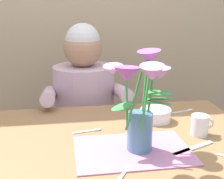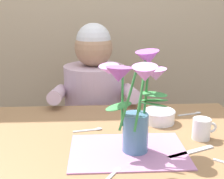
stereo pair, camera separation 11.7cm
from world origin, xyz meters
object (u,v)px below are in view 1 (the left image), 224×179
at_px(ceramic_bowl, 156,114).
at_px(ceramic_mug, 200,125).
at_px(seated_person, 85,123).
at_px(flower_vase, 142,98).
at_px(dinner_knife, 193,148).

xyz_separation_m(ceramic_bowl, ceramic_mug, (0.13, -0.17, 0.01)).
bearing_deg(ceramic_mug, seated_person, 122.62).
relative_size(flower_vase, dinner_knife, 1.81).
height_order(seated_person, dinner_knife, seated_person).
relative_size(ceramic_bowl, dinner_knife, 0.72).
bearing_deg(seated_person, flower_vase, -79.02).
bearing_deg(flower_vase, ceramic_bowl, 63.22).
bearing_deg(dinner_knife, seated_person, 90.31).
distance_m(seated_person, ceramic_mug, 0.78).
bearing_deg(ceramic_bowl, dinner_knife, -79.18).
relative_size(seated_person, ceramic_bowl, 8.35).
distance_m(seated_person, flower_vase, 0.83).
height_order(flower_vase, ceramic_mug, flower_vase).
relative_size(seated_person, ceramic_mug, 12.20).
xyz_separation_m(seated_person, flower_vase, (0.14, -0.73, 0.37)).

